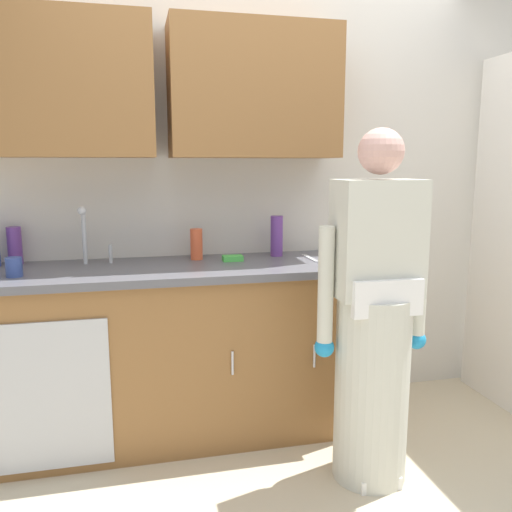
# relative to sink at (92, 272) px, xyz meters

# --- Properties ---
(ground_plane) EXTENTS (9.00, 9.00, 0.00)m
(ground_plane) POSITION_rel_sink_xyz_m (0.93, -0.71, -0.93)
(ground_plane) COLOR beige
(kitchen_wall_with_uppers) EXTENTS (4.80, 0.44, 2.70)m
(kitchen_wall_with_uppers) POSITION_rel_sink_xyz_m (0.80, 0.29, 0.55)
(kitchen_wall_with_uppers) COLOR beige
(kitchen_wall_with_uppers) RESTS_ON ground
(counter_cabinet) EXTENTS (1.90, 0.62, 0.90)m
(counter_cabinet) POSITION_rel_sink_xyz_m (0.38, -0.01, -0.48)
(counter_cabinet) COLOR brown
(counter_cabinet) RESTS_ON ground
(countertop) EXTENTS (1.96, 0.66, 0.04)m
(countertop) POSITION_rel_sink_xyz_m (0.38, -0.01, -0.01)
(countertop) COLOR #595960
(countertop) RESTS_ON counter_cabinet
(sink) EXTENTS (0.50, 0.36, 0.35)m
(sink) POSITION_rel_sink_xyz_m (0.00, 0.00, 0.00)
(sink) COLOR #B7BABF
(sink) RESTS_ON counter_cabinet
(person_at_sink) EXTENTS (0.55, 0.34, 1.62)m
(person_at_sink) POSITION_rel_sink_xyz_m (1.27, -0.63, -0.23)
(person_at_sink) COLOR white
(person_at_sink) RESTS_ON ground
(bottle_soap) EXTENTS (0.07, 0.07, 0.17)m
(bottle_soap) POSITION_rel_sink_xyz_m (0.55, 0.15, 0.10)
(bottle_soap) COLOR #E05933
(bottle_soap) RESTS_ON countertop
(bottle_water_short) EXTENTS (0.07, 0.07, 0.20)m
(bottle_water_short) POSITION_rel_sink_xyz_m (-0.40, 0.23, 0.11)
(bottle_water_short) COLOR #66388C
(bottle_water_short) RESTS_ON countertop
(bottle_water_tall) EXTENTS (0.07, 0.07, 0.23)m
(bottle_water_tall) POSITION_rel_sink_xyz_m (1.02, 0.15, 0.13)
(bottle_water_tall) COLOR #66388C
(bottle_water_tall) RESTS_ON countertop
(cup_by_sink) EXTENTS (0.08, 0.08, 0.09)m
(cup_by_sink) POSITION_rel_sink_xyz_m (-0.34, -0.11, 0.06)
(cup_by_sink) COLOR #33478C
(cup_by_sink) RESTS_ON countertop
(knife_on_counter) EXTENTS (0.02, 0.24, 0.01)m
(knife_on_counter) POSITION_rel_sink_xyz_m (1.18, 0.02, 0.02)
(knife_on_counter) COLOR silver
(knife_on_counter) RESTS_ON countertop
(sponge) EXTENTS (0.11, 0.07, 0.03)m
(sponge) POSITION_rel_sink_xyz_m (0.74, 0.05, 0.03)
(sponge) COLOR #4CBF4C
(sponge) RESTS_ON countertop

